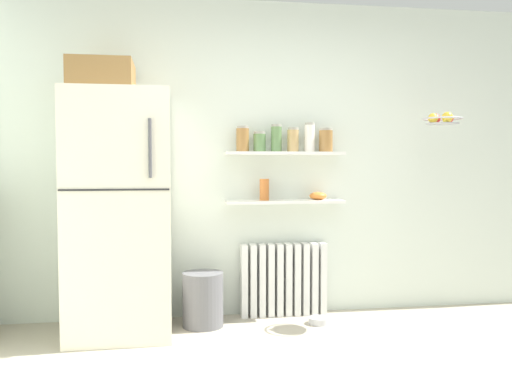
{
  "coord_description": "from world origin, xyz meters",
  "views": [
    {
      "loc": [
        -0.86,
        -2.44,
        1.27
      ],
      "look_at": [
        -0.22,
        1.6,
        1.05
      ],
      "focal_mm": 37.93,
      "sensor_mm": 36.0,
      "label": 1
    }
  ],
  "objects_px": {
    "storage_jar_1": "(260,142)",
    "hanging_fruit_basket": "(442,119)",
    "vase": "(264,190)",
    "storage_jar_3": "(293,140)",
    "shelf_bowl": "(318,196)",
    "storage_jar_5": "(326,140)",
    "trash_bin": "(203,299)",
    "pet_food_bowl": "(319,321)",
    "radiator": "(284,279)",
    "refrigerator": "(119,207)",
    "storage_jar_0": "(243,139)",
    "storage_jar_2": "(276,138)",
    "storage_jar_4": "(309,137)"
  },
  "relations": [
    {
      "from": "vase",
      "to": "storage_jar_3",
      "type": "bearing_deg",
      "value": 0.0
    },
    {
      "from": "refrigerator",
      "to": "hanging_fruit_basket",
      "type": "distance_m",
      "value": 2.59
    },
    {
      "from": "storage_jar_5",
      "to": "trash_bin",
      "type": "relative_size",
      "value": 0.47
    },
    {
      "from": "vase",
      "to": "hanging_fruit_basket",
      "type": "distance_m",
      "value": 1.52
    },
    {
      "from": "refrigerator",
      "to": "radiator",
      "type": "relative_size",
      "value": 2.79
    },
    {
      "from": "storage_jar_1",
      "to": "shelf_bowl",
      "type": "distance_m",
      "value": 0.66
    },
    {
      "from": "storage_jar_3",
      "to": "shelf_bowl",
      "type": "xyz_separation_m",
      "value": [
        0.21,
        0.0,
        -0.46
      ]
    },
    {
      "from": "hanging_fruit_basket",
      "to": "storage_jar_4",
      "type": "bearing_deg",
      "value": 162.21
    },
    {
      "from": "storage_jar_1",
      "to": "storage_jar_2",
      "type": "xyz_separation_m",
      "value": [
        0.14,
        -0.0,
        0.03
      ]
    },
    {
      "from": "shelf_bowl",
      "to": "hanging_fruit_basket",
      "type": "distance_m",
      "value": 1.15
    },
    {
      "from": "storage_jar_5",
      "to": "pet_food_bowl",
      "type": "height_order",
      "value": "storage_jar_5"
    },
    {
      "from": "radiator",
      "to": "pet_food_bowl",
      "type": "relative_size",
      "value": 4.39
    },
    {
      "from": "shelf_bowl",
      "to": "pet_food_bowl",
      "type": "height_order",
      "value": "shelf_bowl"
    },
    {
      "from": "refrigerator",
      "to": "trash_bin",
      "type": "bearing_deg",
      "value": 6.57
    },
    {
      "from": "refrigerator",
      "to": "hanging_fruit_basket",
      "type": "height_order",
      "value": "refrigerator"
    },
    {
      "from": "trash_bin",
      "to": "hanging_fruit_basket",
      "type": "xyz_separation_m",
      "value": [
        1.89,
        -0.14,
        1.4
      ]
    },
    {
      "from": "radiator",
      "to": "trash_bin",
      "type": "height_order",
      "value": "radiator"
    },
    {
      "from": "trash_bin",
      "to": "pet_food_bowl",
      "type": "height_order",
      "value": "trash_bin"
    },
    {
      "from": "shelf_bowl",
      "to": "hanging_fruit_basket",
      "type": "relative_size",
      "value": 0.46
    },
    {
      "from": "storage_jar_5",
      "to": "trash_bin",
      "type": "height_order",
      "value": "storage_jar_5"
    },
    {
      "from": "storage_jar_3",
      "to": "storage_jar_4",
      "type": "bearing_deg",
      "value": 0.0
    },
    {
      "from": "radiator",
      "to": "vase",
      "type": "bearing_deg",
      "value": -169.91
    },
    {
      "from": "refrigerator",
      "to": "storage_jar_1",
      "type": "distance_m",
      "value": 1.23
    },
    {
      "from": "hanging_fruit_basket",
      "to": "storage_jar_2",
      "type": "bearing_deg",
      "value": 165.91
    },
    {
      "from": "hanging_fruit_basket",
      "to": "vase",
      "type": "bearing_deg",
      "value": 166.89
    },
    {
      "from": "storage_jar_1",
      "to": "trash_bin",
      "type": "relative_size",
      "value": 0.39
    },
    {
      "from": "storage_jar_5",
      "to": "vase",
      "type": "relative_size",
      "value": 1.12
    },
    {
      "from": "storage_jar_0",
      "to": "storage_jar_3",
      "type": "xyz_separation_m",
      "value": [
        0.42,
        -0.0,
        -0.0
      ]
    },
    {
      "from": "refrigerator",
      "to": "storage_jar_0",
      "type": "xyz_separation_m",
      "value": [
        0.95,
        0.25,
        0.52
      ]
    },
    {
      "from": "storage_jar_5",
      "to": "shelf_bowl",
      "type": "relative_size",
      "value": 1.36
    },
    {
      "from": "storage_jar_4",
      "to": "storage_jar_1",
      "type": "bearing_deg",
      "value": 180.0
    },
    {
      "from": "storage_jar_5",
      "to": "storage_jar_3",
      "type": "bearing_deg",
      "value": 180.0
    },
    {
      "from": "refrigerator",
      "to": "storage_jar_0",
      "type": "height_order",
      "value": "refrigerator"
    },
    {
      "from": "storage_jar_1",
      "to": "vase",
      "type": "bearing_deg",
      "value": -0.0
    },
    {
      "from": "storage_jar_0",
      "to": "storage_jar_5",
      "type": "bearing_deg",
      "value": -0.0
    },
    {
      "from": "radiator",
      "to": "storage_jar_1",
      "type": "relative_size",
      "value": 4.41
    },
    {
      "from": "refrigerator",
      "to": "storage_jar_4",
      "type": "xyz_separation_m",
      "value": [
        1.51,
        0.25,
        0.54
      ]
    },
    {
      "from": "shelf_bowl",
      "to": "pet_food_bowl",
      "type": "xyz_separation_m",
      "value": [
        -0.06,
        -0.25,
        -0.97
      ]
    },
    {
      "from": "shelf_bowl",
      "to": "pet_food_bowl",
      "type": "bearing_deg",
      "value": -102.81
    },
    {
      "from": "storage_jar_2",
      "to": "storage_jar_3",
      "type": "distance_m",
      "value": 0.14
    },
    {
      "from": "storage_jar_0",
      "to": "storage_jar_3",
      "type": "distance_m",
      "value": 0.42
    },
    {
      "from": "storage_jar_1",
      "to": "trash_bin",
      "type": "height_order",
      "value": "storage_jar_1"
    },
    {
      "from": "hanging_fruit_basket",
      "to": "shelf_bowl",
      "type": "bearing_deg",
      "value": 160.85
    },
    {
      "from": "refrigerator",
      "to": "trash_bin",
      "type": "relative_size",
      "value": 4.76
    },
    {
      "from": "storage_jar_1",
      "to": "hanging_fruit_basket",
      "type": "height_order",
      "value": "hanging_fruit_basket"
    },
    {
      "from": "vase",
      "to": "pet_food_bowl",
      "type": "bearing_deg",
      "value": -32.5
    },
    {
      "from": "shelf_bowl",
      "to": "storage_jar_5",
      "type": "bearing_deg",
      "value": 0.0
    },
    {
      "from": "storage_jar_5",
      "to": "shelf_bowl",
      "type": "bearing_deg",
      "value": 180.0
    },
    {
      "from": "radiator",
      "to": "storage_jar_5",
      "type": "relative_size",
      "value": 3.65
    },
    {
      "from": "shelf_bowl",
      "to": "vase",
      "type": "bearing_deg",
      "value": 180.0
    }
  ]
}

